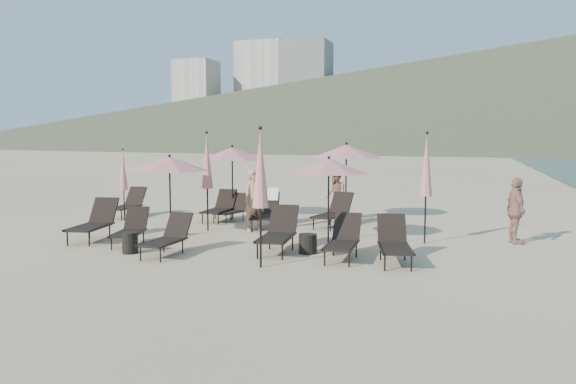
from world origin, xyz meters
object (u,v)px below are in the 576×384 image
(lounger_4, at_px, (343,239))
(beachgoer_a, at_px, (255,200))
(lounger_3, at_px, (278,232))
(side_table_1, at_px, (308,244))
(lounger_5, at_px, (394,242))
(umbrella_closed_3, at_px, (207,162))
(beachgoer_b, at_px, (335,195))
(lounger_7, at_px, (233,209))
(umbrella_closed_0, at_px, (260,170))
(lounger_8, at_px, (220,207))
(umbrella_closed_1, at_px, (426,166))
(umbrella_closed_2, at_px, (123,170))
(lounger_2, at_px, (168,237))
(lounger_0, at_px, (94,222))
(lounger_1, at_px, (131,228))
(lounger_9, at_px, (266,209))
(umbrella_open_2, at_px, (232,154))
(umbrella_open_0, at_px, (170,164))
(umbrella_open_3, at_px, (346,151))
(side_table_0, at_px, (130,243))
(umbrella_open_1, at_px, (329,166))
(beachgoer_c, at_px, (516,211))
(lounger_6, at_px, (128,204))
(lounger_10, at_px, (334,211))

(lounger_4, height_order, beachgoer_a, beachgoer_a)
(lounger_3, bearing_deg, side_table_1, -0.26)
(lounger_4, distance_m, lounger_5, 1.10)
(umbrella_closed_3, bearing_deg, beachgoer_b, 47.11)
(lounger_7, bearing_deg, umbrella_closed_0, -49.89)
(lounger_8, xyz_separation_m, umbrella_closed_1, (6.52, -1.99, 1.49))
(lounger_4, height_order, umbrella_closed_2, umbrella_closed_2)
(lounger_2, relative_size, lounger_8, 0.92)
(lounger_0, distance_m, lounger_1, 1.28)
(lounger_2, xyz_separation_m, beachgoer_a, (0.65, 3.68, 0.46))
(umbrella_closed_2, bearing_deg, lounger_2, -46.66)
(umbrella_closed_0, bearing_deg, lounger_9, 109.06)
(lounger_5, xyz_separation_m, umbrella_open_2, (-5.88, 4.98, 1.69))
(lounger_9, bearing_deg, lounger_0, -147.92)
(umbrella_open_0, bearing_deg, umbrella_closed_2, 142.71)
(umbrella_open_3, height_order, side_table_0, umbrella_open_3)
(umbrella_open_1, bearing_deg, lounger_3, -116.56)
(lounger_7, bearing_deg, lounger_8, -163.03)
(umbrella_closed_0, bearing_deg, side_table_1, 72.72)
(umbrella_closed_1, bearing_deg, umbrella_closed_3, 179.09)
(lounger_4, bearing_deg, beachgoer_c, 36.97)
(umbrella_closed_0, distance_m, beachgoer_b, 7.13)
(lounger_5, xyz_separation_m, lounger_6, (-9.36, 4.24, 0.01))
(umbrella_closed_2, xyz_separation_m, umbrella_closed_3, (3.44, -1.00, 0.36))
(lounger_1, height_order, beachgoer_a, beachgoer_a)
(lounger_9, bearing_deg, side_table_1, -67.68)
(lounger_9, height_order, beachgoer_a, beachgoer_a)
(lounger_8, height_order, side_table_0, lounger_8)
(lounger_5, xyz_separation_m, umbrella_closed_0, (-2.51, -1.28, 1.54))
(lounger_5, height_order, side_table_0, lounger_5)
(lounger_2, distance_m, umbrella_closed_2, 6.07)
(umbrella_closed_2, relative_size, beachgoer_b, 1.43)
(lounger_1, height_order, lounger_8, lounger_8)
(beachgoer_a, bearing_deg, umbrella_open_0, 176.04)
(lounger_0, xyz_separation_m, umbrella_closed_1, (8.14, 2.17, 1.46))
(umbrella_closed_3, height_order, beachgoer_c, umbrella_closed_3)
(lounger_6, bearing_deg, umbrella_closed_0, -41.14)
(lounger_7, bearing_deg, umbrella_closed_3, -76.43)
(beachgoer_b, bearing_deg, lounger_7, -95.64)
(lounger_10, relative_size, beachgoer_b, 1.12)
(umbrella_open_2, distance_m, beachgoer_a, 2.90)
(lounger_1, xyz_separation_m, umbrella_closed_2, (-2.59, 3.51, 1.20))
(lounger_0, bearing_deg, umbrella_closed_0, -27.34)
(lounger_9, height_order, umbrella_closed_0, umbrella_closed_0)
(side_table_0, height_order, beachgoer_b, beachgoer_b)
(lounger_4, relative_size, umbrella_closed_1, 0.59)
(lounger_0, distance_m, umbrella_open_3, 7.90)
(lounger_3, distance_m, lounger_9, 3.67)
(lounger_0, bearing_deg, lounger_1, -21.70)
(lounger_4, distance_m, umbrella_open_0, 5.32)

